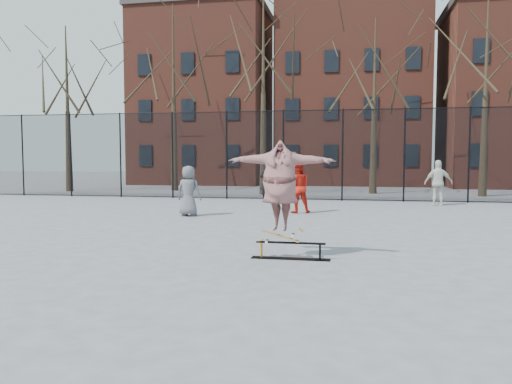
% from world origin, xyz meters
% --- Properties ---
extents(ground, '(100.00, 100.00, 0.00)m').
position_xyz_m(ground, '(0.00, 0.00, 0.00)').
color(ground, slate).
extents(skate_rail, '(1.50, 0.23, 0.33)m').
position_xyz_m(skate_rail, '(0.48, 0.19, 0.13)').
color(skate_rail, black).
rests_on(skate_rail, ground).
extents(skateboard, '(0.80, 0.19, 0.10)m').
position_xyz_m(skateboard, '(0.28, 0.19, 0.38)').
color(skateboard, olive).
rests_on(skateboard, skate_rail).
extents(skater, '(2.12, 0.71, 1.70)m').
position_xyz_m(skater, '(0.28, 0.19, 1.28)').
color(skater, '#563C97').
rests_on(skater, skateboard).
extents(bystander_grey, '(0.84, 0.58, 1.64)m').
position_xyz_m(bystander_grey, '(-3.60, 6.36, 0.82)').
color(bystander_grey, '#5B5A5E').
rests_on(bystander_grey, ground).
extents(bystander_black, '(0.65, 0.46, 1.70)m').
position_xyz_m(bystander_black, '(-1.92, 11.75, 0.85)').
color(bystander_black, black).
rests_on(bystander_black, ground).
extents(bystander_red, '(1.01, 0.87, 1.79)m').
position_xyz_m(bystander_red, '(-0.20, 7.92, 0.90)').
color(bystander_red, red).
rests_on(bystander_red, ground).
extents(bystander_white, '(1.06, 0.46, 1.80)m').
position_xyz_m(bystander_white, '(4.97, 11.56, 0.90)').
color(bystander_white, silver).
rests_on(bystander_white, ground).
extents(fence, '(34.03, 0.07, 4.00)m').
position_xyz_m(fence, '(-0.01, 13.00, 2.05)').
color(fence, black).
rests_on(fence, ground).
extents(tree_row, '(33.66, 7.46, 10.67)m').
position_xyz_m(tree_row, '(-0.25, 17.15, 7.36)').
color(tree_row, black).
rests_on(tree_row, ground).
extents(rowhouses, '(29.00, 7.00, 13.00)m').
position_xyz_m(rowhouses, '(0.72, 26.00, 6.06)').
color(rowhouses, brown).
rests_on(rowhouses, ground).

